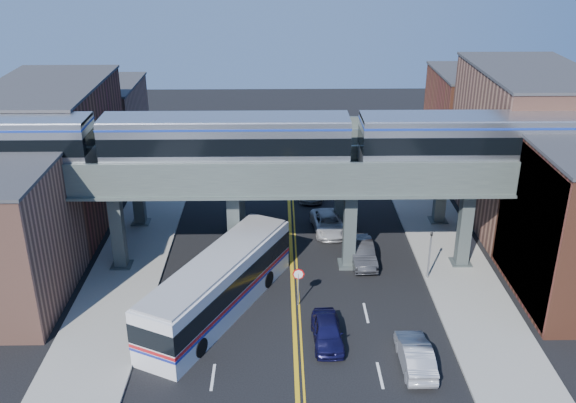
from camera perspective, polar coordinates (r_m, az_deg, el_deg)
name	(u,v)px	position (r m, az deg, el deg)	size (l,w,h in m)	color
ground	(295,333)	(38.91, 0.60, -11.57)	(120.00, 120.00, 0.00)	black
sidewalk_west	(135,253)	(48.54, -13.46, -4.46)	(5.00, 70.00, 0.16)	gray
sidewalk_east	(446,250)	(48.97, 13.91, -4.25)	(5.00, 70.00, 0.16)	gray
building_west_b	(54,156)	(53.63, -20.06, 3.80)	(8.00, 14.00, 11.00)	brown
building_west_c	(99,126)	(65.88, -16.48, 6.47)	(8.00, 10.00, 8.00)	#885746
building_east_b	(524,148)	(54.10, 20.22, 4.51)	(8.00, 14.00, 12.00)	#885746
building_east_c	(475,119)	(66.25, 16.28, 7.04)	(8.00, 10.00, 9.00)	brown
mural_panel	(526,229)	(42.79, 20.37, -2.34)	(0.10, 9.50, 9.50)	teal
elevated_viaduct_near	(292,181)	(42.85, 0.36, 1.79)	(52.00, 3.60, 7.40)	#424D4C
elevated_viaduct_far	(290,147)	(49.41, 0.18, 4.83)	(52.00, 3.60, 7.40)	#424D4C
transit_train	(226,141)	(41.98, -5.55, 5.41)	(49.55, 3.11, 3.63)	black
stop_sign	(298,281)	(40.47, 0.93, -7.07)	(0.76, 0.09, 2.63)	slate
traffic_signal	(430,250)	(43.98, 12.51, -4.20)	(0.15, 0.18, 4.10)	slate
transit_bus	(219,286)	(40.09, -6.18, -7.44)	(8.88, 13.66, 3.54)	silver
car_lane_a	(327,332)	(37.80, 3.51, -11.47)	(1.70, 4.23, 1.44)	#0F0F38
car_lane_b	(362,252)	(46.15, 6.57, -4.50)	(1.63, 4.66, 1.54)	#29292B
car_lane_c	(328,223)	(50.36, 3.60, -1.96)	(2.28, 4.95, 1.38)	#BDBEC0
car_lane_d	(310,188)	(56.87, 1.97, 1.25)	(2.07, 5.09, 1.48)	#9FA0A4
car_parked_curb	(415,355)	(36.61, 11.25, -13.23)	(1.59, 4.55, 1.50)	#98999D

